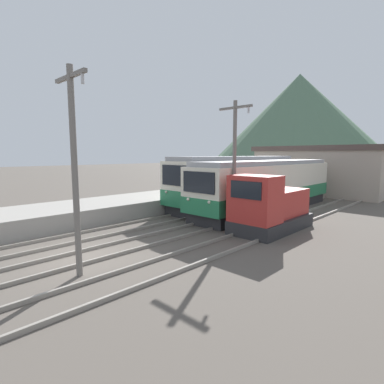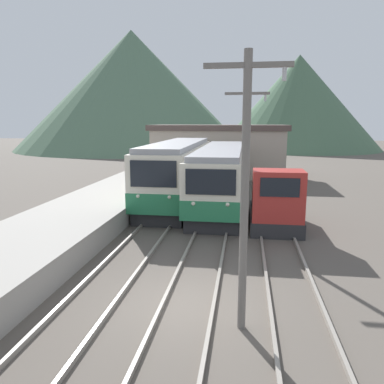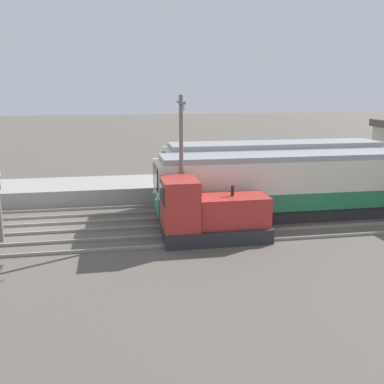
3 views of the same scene
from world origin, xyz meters
The scene contains 12 objects.
ground_plane centered at (0.00, 0.00, 0.00)m, with size 200.00×200.00×0.00m, color #564F47.
platform_left centered at (-6.25, 0.00, 0.51)m, with size 4.50×54.00×1.01m, color gray.
track_left centered at (-2.60, 0.00, 0.07)m, with size 1.54×60.00×0.14m.
track_center centered at (0.20, 0.00, 0.07)m, with size 1.54×60.00×0.14m.
track_right centered at (3.20, 0.00, 0.07)m, with size 1.54×60.00×0.14m.
commuter_train_left centered at (-2.60, 14.04, 1.79)m, with size 2.84×13.54×3.86m.
commuter_train_center centered at (0.20, 13.79, 1.67)m, with size 2.84×14.72×3.58m.
shunting_locomotive centered at (3.20, 8.73, 1.21)m, with size 2.40×5.06×3.00m.
catenary_mast_near centered at (1.71, -0.95, 3.68)m, with size 2.00×0.20×6.73m.
catenary_mast_mid centered at (1.71, 7.62, 3.68)m, with size 2.00×0.20×6.73m.
station_building centered at (-0.83, 26.00, 2.45)m, with size 12.60×6.30×4.85m.
mountain_backdrop centered at (-11.64, 62.91, 10.39)m, with size 68.55×43.95×22.08m.
Camera 1 is at (11.01, -5.21, 4.00)m, focal length 28.00 mm.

